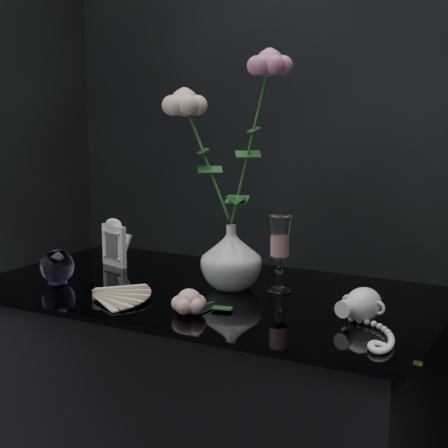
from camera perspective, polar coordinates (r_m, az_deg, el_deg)
The scene contains 9 objects.
table at distance 1.70m, azimuth -1.49°, elevation -17.93°, with size 1.05×0.58×0.76m.
vase at distance 1.55m, azimuth 0.60°, elevation -2.74°, with size 0.14×0.14×0.15m, color silver.
wine_glass at distance 1.52m, azimuth 4.64°, elevation -2.50°, with size 0.05×0.05×0.17m, color white, non-canonical shape.
picture_frame at distance 1.79m, azimuth -9.13°, elevation -1.50°, with size 0.09×0.07×0.12m, color white, non-canonical shape.
paperweight at distance 1.65m, azimuth -13.71°, elevation -3.44°, with size 0.08×0.08×0.08m, color #987FCF, non-canonical shape.
paper_fan at distance 1.50m, azimuth -10.63°, elevation -5.70°, with size 0.24×0.19×0.02m, color #F6E9C5, non-canonical shape.
loose_rose at distance 1.37m, azimuth -2.93°, elevation -6.47°, with size 0.12×0.15×0.05m, color #FFB6A4, non-canonical shape.
pearl_jar at distance 1.35m, azimuth 11.50°, elevation -6.45°, with size 0.23×0.24×0.07m, color white, non-canonical shape.
roses at distance 1.53m, azimuth 0.26°, elevation 7.24°, with size 0.29×0.11×0.43m.
Camera 1 is at (0.76, -1.25, 1.17)m, focal length 55.00 mm.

